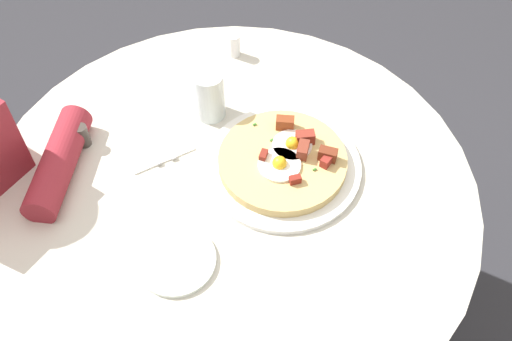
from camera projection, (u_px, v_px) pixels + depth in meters
name	position (u px, v px, depth m)	size (l,w,h in m)	color
ground_plane	(238.00, 327.00, 1.80)	(6.00, 6.00, 0.00)	#2D2D33
dining_table	(232.00, 230.00, 1.35)	(1.02, 1.02, 0.74)	beige
pizza_plate	(282.00, 166.00, 1.23)	(0.33, 0.33, 0.01)	white
breakfast_pizza	(284.00, 159.00, 1.22)	(0.27, 0.27, 0.05)	tan
bread_plate	(176.00, 260.00, 1.10)	(0.15, 0.15, 0.01)	silver
napkin	(150.00, 135.00, 1.29)	(0.17, 0.14, 0.00)	white
fork	(142.00, 137.00, 1.28)	(0.18, 0.01, 0.01)	silver
knife	(157.00, 131.00, 1.29)	(0.18, 0.01, 0.01)	silver
water_glass	(209.00, 95.00, 1.29)	(0.07, 0.07, 0.12)	silver
salt_shaker	(234.00, 45.00, 1.43)	(0.03, 0.03, 0.06)	white
pepper_shaker	(83.00, 136.00, 1.26)	(0.03, 0.03, 0.05)	#3F3833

